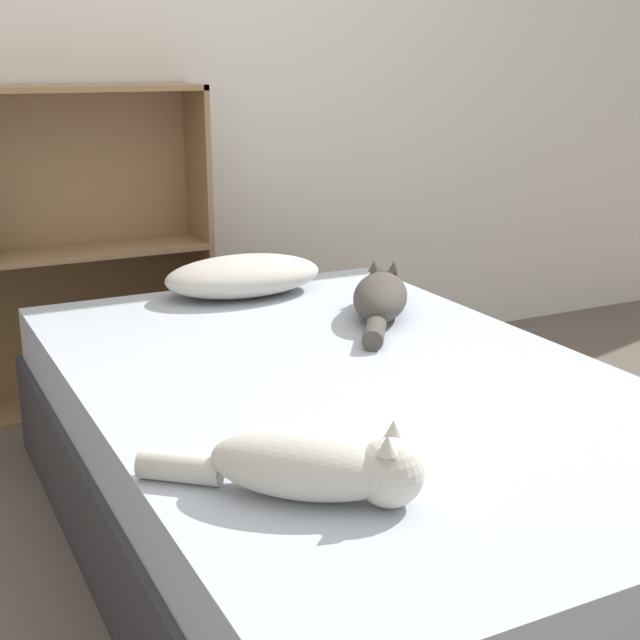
{
  "coord_description": "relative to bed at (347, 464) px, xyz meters",
  "views": [
    {
      "loc": [
        -1.0,
        -1.81,
        1.23
      ],
      "look_at": [
        0.0,
        0.15,
        0.58
      ],
      "focal_mm": 50.0,
      "sensor_mm": 36.0,
      "label": 1
    }
  ],
  "objects": [
    {
      "name": "wall_back",
      "position": [
        0.0,
        1.49,
        1.02
      ],
      "size": [
        8.0,
        0.06,
        2.5
      ],
      "color": "silver",
      "rests_on": "ground_plane"
    },
    {
      "name": "ground_plane",
      "position": [
        0.0,
        0.0,
        -0.23
      ],
      "size": [
        8.0,
        8.0,
        0.0
      ],
      "primitive_type": "plane",
      "color": "brown"
    },
    {
      "name": "cat_dark",
      "position": [
        0.34,
        0.41,
        0.3
      ],
      "size": [
        0.38,
        0.5,
        0.14
      ],
      "rotation": [
        0.0,
        0.0,
        0.97
      ],
      "color": "#47423D",
      "rests_on": "bed"
    },
    {
      "name": "cat_light",
      "position": [
        -0.35,
        -0.53,
        0.3
      ],
      "size": [
        0.44,
        0.4,
        0.15
      ],
      "rotation": [
        0.0,
        0.0,
        5.58
      ],
      "color": "beige",
      "rests_on": "bed"
    },
    {
      "name": "bed",
      "position": [
        0.0,
        0.0,
        0.0
      ],
      "size": [
        1.29,
        2.05,
        0.48
      ],
      "color": "#333338",
      "rests_on": "ground_plane"
    },
    {
      "name": "bookshelf",
      "position": [
        -0.43,
        1.36,
        0.35
      ],
      "size": [
        0.98,
        0.26,
        1.14
      ],
      "color": "#8E6B47",
      "rests_on": "ground_plane"
    },
    {
      "name": "pillow",
      "position": [
        0.07,
        0.84,
        0.31
      ],
      "size": [
        0.53,
        0.32,
        0.13
      ],
      "color": "beige",
      "rests_on": "bed"
    }
  ]
}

